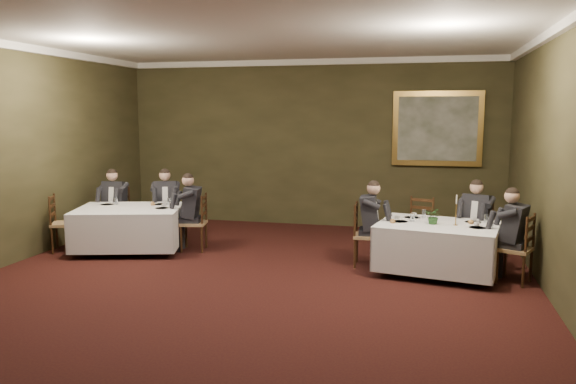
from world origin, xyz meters
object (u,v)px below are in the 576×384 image
at_px(chair_sec_backleft, 117,225).
at_px(diner_main_backright, 476,232).
at_px(chair_sec_backright, 167,224).
at_px(diner_sec_endright, 193,222).
at_px(chair_main_backleft, 418,240).
at_px(chair_main_backright, 476,245).
at_px(table_main, 437,244).
at_px(chair_main_endright, 515,263).
at_px(diner_main_endleft, 368,234).
at_px(painting, 437,129).
at_px(candlestick, 456,214).
at_px(diner_sec_backright, 166,213).
at_px(chair_sec_endright, 194,234).
at_px(diner_main_endright, 515,247).
at_px(chair_main_endleft, 366,248).
at_px(centerpiece, 434,215).
at_px(diner_sec_backleft, 116,213).
at_px(chair_sec_endleft, 65,235).
at_px(table_second, 129,225).

bearing_deg(chair_sec_backleft, diner_main_backright, 176.13).
bearing_deg(chair_sec_backright, diner_sec_endright, 119.69).
height_order(chair_main_backleft, diner_main_backright, diner_main_backright).
height_order(chair_main_backright, chair_sec_backleft, same).
bearing_deg(table_main, chair_sec_backleft, 170.88).
distance_m(chair_main_endright, diner_sec_endright, 5.25).
distance_m(diner_main_endleft, painting, 3.52).
bearing_deg(candlestick, chair_main_endright, -10.33).
bearing_deg(chair_sec_backleft, diner_sec_backright, -167.58).
bearing_deg(chair_sec_endright, table_main, -107.65).
xyz_separation_m(diner_main_endright, diner_sec_backright, (-6.04, 1.39, 0.00)).
height_order(chair_main_endleft, centerpiece, centerpiece).
relative_size(diner_sec_backleft, painting, 0.77).
bearing_deg(chair_main_backright, chair_sec_endright, 25.39).
xyz_separation_m(chair_main_endright, chair_sec_endleft, (-7.36, 0.09, 0.00)).
relative_size(chair_sec_backleft, chair_sec_endleft, 1.00).
height_order(diner_sec_endright, chair_sec_endleft, diner_sec_endright).
bearing_deg(table_main, chair_main_endright, -10.63).
bearing_deg(diner_sec_endright, candlestick, -107.88).
xyz_separation_m(diner_main_endright, candlestick, (-0.81, 0.15, 0.42)).
xyz_separation_m(chair_sec_endright, diner_sec_endright, (-0.01, -0.00, 0.23)).
height_order(chair_main_backleft, candlestick, candlestick).
relative_size(chair_main_backright, chair_sec_backleft, 1.00).
distance_m(diner_sec_backleft, painting, 6.50).
bearing_deg(candlestick, chair_sec_backright, 166.54).
relative_size(chair_sec_endleft, centerpiece, 3.81).
xyz_separation_m(table_main, centerpiece, (-0.07, -0.04, 0.45)).
distance_m(chair_main_backleft, chair_main_backright, 0.93).
distance_m(chair_main_endright, chair_sec_backleft, 7.07).
xyz_separation_m(diner_sec_backright, centerpiece, (4.91, -1.23, 0.38)).
relative_size(diner_main_endleft, chair_sec_backright, 1.35).
distance_m(table_main, candlestick, 0.55).
height_order(chair_sec_backright, painting, painting).
relative_size(table_second, diner_sec_endright, 1.54).
xyz_separation_m(table_main, chair_sec_endright, (-4.11, 0.49, -0.17)).
xyz_separation_m(chair_main_backleft, chair_sec_backleft, (-5.61, -0.01, 0.00)).
relative_size(chair_main_backright, chair_sec_endright, 1.00).
bearing_deg(diner_sec_backleft, table_main, 168.65).
xyz_separation_m(chair_sec_backleft, diner_sec_endright, (1.78, -0.46, 0.23)).
bearing_deg(painting, diner_sec_backleft, -159.35).
bearing_deg(chair_sec_backright, chair_main_backleft, 156.30).
relative_size(table_second, painting, 1.18).
height_order(chair_sec_backright, diner_sec_backright, diner_sec_backright).
bearing_deg(chair_sec_endright, diner_main_endright, -108.41).
relative_size(chair_sec_backright, centerpiece, 3.81).
bearing_deg(chair_sec_backright, chair_sec_endright, 120.15).
bearing_deg(candlestick, diner_main_backright, 66.06).
xyz_separation_m(diner_main_endleft, chair_sec_endleft, (-5.23, -0.31, -0.23)).
bearing_deg(chair_main_endright, centerpiece, 106.12).
relative_size(table_second, chair_main_endleft, 2.08).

